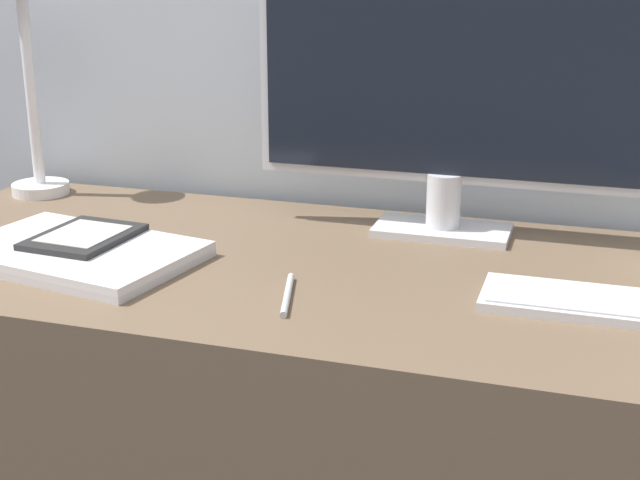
% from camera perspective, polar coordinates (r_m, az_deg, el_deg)
% --- Properties ---
extents(monitor, '(0.60, 0.11, 0.44)m').
position_cam_1_polar(monitor, '(1.36, 8.28, 10.16)').
color(monitor, silver).
rests_on(monitor, desk).
extents(keyboard, '(0.29, 0.12, 0.01)m').
position_cam_1_polar(keyboard, '(1.16, 17.52, -3.90)').
color(keyboard, silver).
rests_on(keyboard, desk).
extents(laptop, '(0.36, 0.27, 0.02)m').
position_cam_1_polar(laptop, '(1.32, -15.28, -0.81)').
color(laptop, silver).
rests_on(laptop, desk).
extents(ereader, '(0.13, 0.17, 0.01)m').
position_cam_1_polar(ereader, '(1.34, -14.88, 0.22)').
color(ereader, black).
rests_on(ereader, laptop).
extents(desk_lamp, '(0.10, 0.10, 0.41)m').
position_cam_1_polar(desk_lamp, '(1.66, -18.29, 11.84)').
color(desk_lamp, white).
rests_on(desk_lamp, desk).
extents(pen, '(0.04, 0.13, 0.01)m').
position_cam_1_polar(pen, '(1.14, -2.10, -3.51)').
color(pen, silver).
rests_on(pen, desk).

